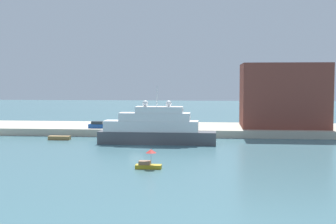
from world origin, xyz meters
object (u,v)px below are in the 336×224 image
work_barge (59,138)px  person_figure (119,123)px  small_motorboat (148,162)px  large_yacht (155,129)px  parked_car (98,125)px  mooring_bollard (140,127)px  harbor_building (283,95)px

work_barge → person_figure: 15.90m
small_motorboat → large_yacht: bearing=95.0°
work_barge → parked_car: 10.94m
large_yacht → person_figure: 19.39m
person_figure → mooring_bollard: (5.81, -4.97, -0.36)m
small_motorboat → mooring_bollard: (-6.95, 36.71, 1.14)m
small_motorboat → parked_car: bearing=113.6°
person_figure → work_barge: bearing=-129.4°
parked_car → mooring_bollard: bearing=-10.0°
harbor_building → mooring_bollard: harbor_building is taller
harbor_building → mooring_bollard: 33.93m
small_motorboat → harbor_building: bearing=61.2°
large_yacht → mooring_bollard: size_ratio=26.91×
large_yacht → mooring_bollard: bearing=112.7°
large_yacht → harbor_building: size_ratio=1.20×
work_barge → small_motorboat: bearing=-52.3°
harbor_building → parked_car: (-41.84, -7.15, -6.63)m
mooring_bollard → work_barge: bearing=-155.4°
work_barge → harbor_building: (47.84, 16.11, 8.48)m
harbor_building → parked_car: bearing=-170.3°
work_barge → person_figure: (10.01, 12.20, 1.98)m
harbor_building → mooring_bollard: bearing=-164.5°
harbor_building → parked_car: 42.96m
work_barge → harbor_building: size_ratio=0.24×
parked_car → person_figure: size_ratio=2.58×
work_barge → person_figure: size_ratio=2.69×
large_yacht → work_barge: large_yacht is taller
small_motorboat → person_figure: (-12.76, 41.68, 1.50)m
work_barge → mooring_bollard: bearing=24.6°
large_yacht → person_figure: bearing=122.9°
small_motorboat → work_barge: 37.26m
harbor_building → parked_car: size_ratio=4.41×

